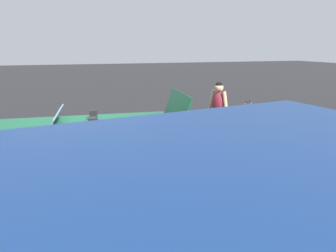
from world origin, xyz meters
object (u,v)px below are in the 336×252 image
Objects in this scene: convertible_car at (74,142)px; suitcase_small_carryon at (221,131)px; duffel_bag at (237,151)px; traveler_person at (218,112)px; suitcase_medium_bright at (279,138)px; suitcase_large_black at (249,130)px.

convertible_car is 5.81× the size of suitcase_small_carryon.
duffel_bag is 0.42× the size of traveler_person.
suitcase_small_carryon reaches higher than duffel_bag.
duffel_bag is at bearing -65.54° from suitcase_medium_bright.
traveler_person is (0.93, 0.03, 0.56)m from suitcase_large_black.
convertible_car is at bearing -51.35° from suitcase_small_carryon.
convertible_car reaches higher than duffel_bag.
traveler_person reaches higher than suitcase_medium_bright.
suitcase_large_black is 0.79m from suitcase_medium_bright.
traveler_person is (1.35, -0.63, 0.62)m from suitcase_medium_bright.
suitcase_small_carryon reaches higher than suitcase_medium_bright.
suitcase_large_black is at bearing 71.55° from suitcase_small_carryon.
duffel_bag is (0.26, 1.30, -0.09)m from suitcase_small_carryon.
suitcase_large_black is 1.13m from duffel_bag.
convertible_car reaches higher than suitcase_medium_bright.
suitcase_large_black is 1.53× the size of suitcase_small_carryon.
traveler_person reaches higher than suitcase_large_black.
convertible_car is at bearing -107.82° from suitcase_large_black.
convertible_car is 4.31m from suitcase_large_black.
suitcase_medium_bright is 1.62m from traveler_person.
convertible_car is 3.40m from traveler_person.
suitcase_large_black reaches higher than duffel_bag.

